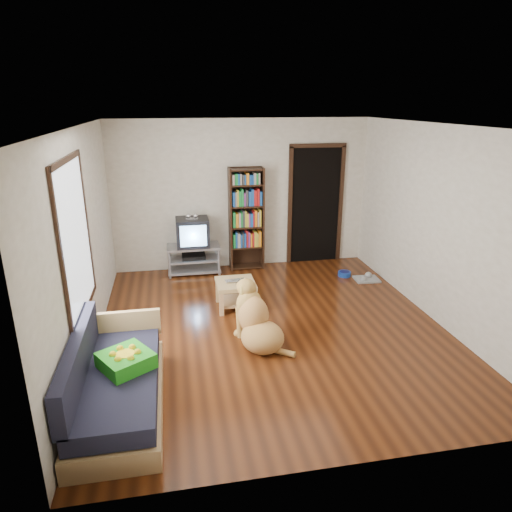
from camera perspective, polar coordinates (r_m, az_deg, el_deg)
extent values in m
plane|color=#50240D|center=(6.18, 2.02, -8.87)|extent=(5.00, 5.00, 0.00)
plane|color=white|center=(5.48, 2.34, 15.97)|extent=(5.00, 5.00, 0.00)
plane|color=silver|center=(8.08, -1.78, 7.63)|extent=(4.50, 0.00, 4.50)
plane|color=silver|center=(3.46, 11.42, -8.62)|extent=(4.50, 0.00, 4.50)
plane|color=silver|center=(5.65, -20.68, 1.44)|extent=(0.00, 5.00, 5.00)
plane|color=silver|center=(6.56, 21.76, 3.60)|extent=(0.00, 5.00, 5.00)
cube|color=green|center=(4.70, -15.95, -12.43)|extent=(0.61, 0.61, 0.15)
imported|color=silver|center=(6.55, -2.55, -3.23)|extent=(0.31, 0.21, 0.02)
cylinder|color=navy|center=(8.02, 10.99, -2.20)|extent=(0.22, 0.22, 0.08)
cube|color=#949494|center=(7.93, 13.65, -2.84)|extent=(0.42, 0.35, 0.03)
cube|color=white|center=(5.12, -21.64, 1.93)|extent=(0.02, 1.30, 1.60)
cube|color=black|center=(4.97, -22.73, 11.01)|extent=(0.03, 1.42, 0.06)
cube|color=black|center=(5.40, -20.54, -6.41)|extent=(0.03, 1.42, 0.06)
cube|color=black|center=(4.47, -23.11, -0.64)|extent=(0.03, 0.06, 1.70)
cube|color=black|center=(5.79, -20.41, 3.92)|extent=(0.03, 0.06, 1.70)
cube|color=black|center=(8.43, 7.41, 6.22)|extent=(0.90, 0.02, 2.10)
cube|color=black|center=(8.28, 4.26, 6.09)|extent=(0.07, 0.05, 2.14)
cube|color=black|center=(8.57, 10.51, 6.27)|extent=(0.07, 0.05, 2.14)
cube|color=black|center=(8.25, 7.76, 13.53)|extent=(1.03, 0.05, 0.07)
cube|color=#99999E|center=(7.96, -7.85, 1.18)|extent=(0.90, 0.45, 0.04)
cube|color=#99999E|center=(8.03, -7.78, -0.39)|extent=(0.86, 0.42, 0.03)
cube|color=#99999E|center=(8.09, -7.72, -1.66)|extent=(0.90, 0.45, 0.04)
cylinder|color=#99999E|center=(7.84, -10.76, -1.05)|extent=(0.04, 0.04, 0.50)
cylinder|color=#99999E|center=(7.87, -4.64, -0.67)|extent=(0.04, 0.04, 0.50)
cylinder|color=#99999E|center=(8.21, -10.78, -0.11)|extent=(0.04, 0.04, 0.50)
cylinder|color=#99999E|center=(8.25, -4.95, 0.24)|extent=(0.04, 0.04, 0.50)
cube|color=black|center=(8.01, -7.79, -0.05)|extent=(0.40, 0.30, 0.07)
cube|color=black|center=(7.88, -7.93, 2.98)|extent=(0.55, 0.48, 0.48)
cube|color=black|center=(8.08, -8.01, 3.36)|extent=(0.40, 0.14, 0.36)
cube|color=#8CBFF2|center=(7.65, -7.83, 2.48)|extent=(0.44, 0.02, 0.36)
cube|color=silver|center=(7.77, -8.00, 4.65)|extent=(0.20, 0.07, 0.02)
sphere|color=silver|center=(7.76, -8.45, 4.95)|extent=(0.09, 0.09, 0.09)
sphere|color=silver|center=(7.76, -7.57, 5.00)|extent=(0.09, 0.09, 0.09)
cube|color=black|center=(7.98, -3.24, 4.52)|extent=(0.03, 0.30, 1.80)
cube|color=black|center=(8.07, 0.78, 4.72)|extent=(0.03, 0.30, 1.80)
cube|color=black|center=(8.16, -1.38, 4.86)|extent=(0.60, 0.02, 1.80)
cube|color=black|center=(8.28, -1.18, -1.22)|extent=(0.56, 0.28, 0.02)
cube|color=black|center=(8.16, -1.19, 1.22)|extent=(0.56, 0.28, 0.03)
cube|color=black|center=(8.06, -1.21, 3.73)|extent=(0.56, 0.28, 0.02)
cube|color=black|center=(7.97, -1.23, 6.29)|extent=(0.56, 0.28, 0.02)
cube|color=black|center=(7.90, -1.25, 8.92)|extent=(0.56, 0.28, 0.02)
cube|color=black|center=(7.85, -1.26, 10.78)|extent=(0.56, 0.28, 0.02)
cube|color=tan|center=(4.85, -16.58, -16.85)|extent=(0.80, 1.80, 0.22)
cube|color=#1E1E2D|center=(4.72, -16.84, -14.67)|extent=(0.74, 1.74, 0.18)
cube|color=#1E1E2D|center=(4.64, -21.42, -11.96)|extent=(0.12, 1.74, 0.40)
cube|color=tan|center=(5.38, -16.16, -8.14)|extent=(0.80, 0.06, 0.30)
cube|color=tan|center=(6.60, -2.58, -3.47)|extent=(0.55, 0.55, 0.06)
cube|color=tan|center=(6.70, -2.55, -5.61)|extent=(0.45, 0.45, 0.03)
cube|color=tan|center=(6.44, -4.33, -6.04)|extent=(0.06, 0.06, 0.34)
cube|color=tan|center=(6.50, -0.19, -5.73)|extent=(0.06, 0.06, 0.34)
cube|color=tan|center=(6.86, -4.78, -4.41)|extent=(0.06, 0.06, 0.34)
cube|color=#D9B76F|center=(6.92, -0.90, -4.14)|extent=(0.06, 0.06, 0.34)
ellipsoid|color=#B48445|center=(5.61, 0.81, -10.11)|extent=(0.69, 0.71, 0.38)
ellipsoid|color=tan|center=(5.67, -0.32, -7.42)|extent=(0.49, 0.51, 0.50)
ellipsoid|color=tan|center=(5.69, -0.87, -5.94)|extent=(0.41, 0.39, 0.36)
ellipsoid|color=tan|center=(5.66, -1.21, -3.94)|extent=(0.31, 0.33, 0.22)
ellipsoid|color=tan|center=(5.77, -1.84, -3.78)|extent=(0.16, 0.22, 0.09)
sphere|color=black|center=(5.84, -2.30, -3.49)|extent=(0.04, 0.04, 0.04)
ellipsoid|color=gold|center=(5.59, -1.75, -4.36)|extent=(0.08, 0.09, 0.15)
ellipsoid|color=#B77A46|center=(5.67, -0.25, -3.99)|extent=(0.08, 0.09, 0.15)
cylinder|color=#C08849|center=(5.86, -2.06, -8.29)|extent=(0.12, 0.14, 0.41)
cylinder|color=#C17B4A|center=(5.93, -0.72, -7.91)|extent=(0.12, 0.14, 0.41)
sphere|color=tan|center=(5.98, -2.29, -9.64)|extent=(0.11, 0.11, 0.11)
sphere|color=tan|center=(6.05, -0.97, -9.26)|extent=(0.11, 0.11, 0.11)
cylinder|color=#D8A753|center=(5.58, 3.16, -11.85)|extent=(0.33, 0.28, 0.08)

